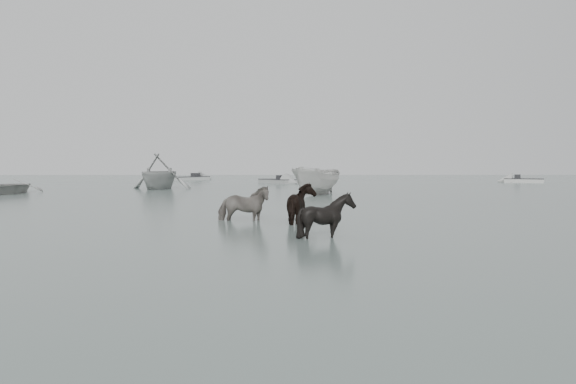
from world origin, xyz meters
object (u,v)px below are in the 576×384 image
object	(u,v)px
pony_black	(327,210)
rowboat_lead	(4,185)
pony_pinto	(243,198)
pony_dark	(303,199)

from	to	relation	value
pony_black	rowboat_lead	distance (m)	26.73
pony_pinto	pony_dark	world-z (taller)	same
pony_pinto	pony_dark	xyz separation A→B (m)	(1.89, -0.50, 0.00)
pony_pinto	pony_dark	distance (m)	1.95
pony_dark	rowboat_lead	world-z (taller)	pony_dark
pony_pinto	rowboat_lead	size ratio (longest dim) A/B	0.35
pony_black	rowboat_lead	bearing A→B (deg)	64.57
pony_dark	pony_black	world-z (taller)	pony_dark
pony_black	pony_dark	bearing A→B (deg)	30.30
pony_dark	pony_pinto	bearing A→B (deg)	61.23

